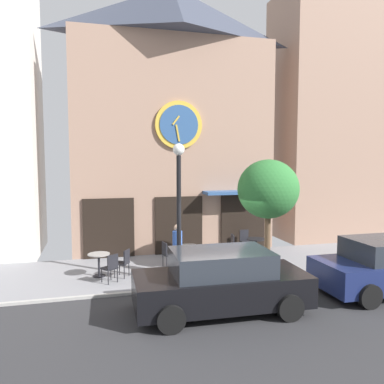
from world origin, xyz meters
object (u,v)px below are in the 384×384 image
Objects in this scene: cafe_table_center at (256,244)px; cafe_chair_right_end at (111,266)px; street_tree at (268,190)px; cafe_chair_near_tree at (235,244)px; street_lamp at (179,213)px; cafe_chair_facing_wall at (167,253)px; cafe_table_leftmost at (189,251)px; cafe_chair_by_entrance at (124,261)px; pedestrian_blue at (177,249)px; cafe_table_rightmost at (99,260)px; cafe_chair_outer at (245,239)px; parked_car_black at (221,282)px.

cafe_chair_right_end is (-5.61, -1.79, 0.01)m from cafe_table_center.
street_tree is 3.14m from cafe_chair_near_tree.
street_lamp is 2.65m from cafe_chair_right_end.
cafe_chair_facing_wall is (-0.07, 1.64, -1.64)m from street_lamp.
cafe_chair_near_tree is (2.73, 2.33, -1.64)m from street_lamp.
cafe_table_leftmost is 0.81× the size of cafe_chair_facing_wall.
cafe_chair_right_end reaches higher than cafe_table_center.
cafe_chair_by_entrance is at bearing 150.47° from street_lamp.
street_tree is 5.24m from cafe_chair_by_entrance.
cafe_table_leftmost is 1.14m from pedestrian_blue.
street_lamp reaches higher than cafe_chair_by_entrance.
cafe_table_leftmost is at bearing 8.80° from cafe_table_rightmost.
cafe_chair_outer reaches higher than cafe_table_rightmost.
cafe_table_rightmost reaches higher than cafe_table_leftmost.
pedestrian_blue is at bearing -123.92° from cafe_table_leftmost.
cafe_chair_near_tree is (-0.33, 2.14, -2.27)m from street_tree.
pedestrian_blue is (2.16, 0.35, 0.33)m from cafe_chair_right_end.
cafe_chair_by_entrance is at bearing 171.19° from street_tree.
cafe_chair_right_end is (-2.04, 0.43, -1.64)m from street_lamp.
cafe_table_center is 5.88m from cafe_chair_right_end.
cafe_chair_facing_wall is 1.00× the size of cafe_chair_right_end.
cafe_chair_facing_wall is at bearing 31.59° from cafe_chair_right_end.
cafe_table_center is (2.84, 0.54, -0.00)m from cafe_table_leftmost.
street_lamp reaches higher than cafe_chair_right_end.
cafe_chair_by_entrance is at bearing -161.87° from cafe_chair_near_tree.
street_lamp reaches higher than parked_car_black.
cafe_chair_facing_wall is (-3.12, 1.45, -2.27)m from street_tree.
cafe_chair_facing_wall is at bearing 92.27° from street_lamp.
cafe_chair_near_tree is 0.54× the size of pedestrian_blue.
pedestrian_blue is at bearing 168.73° from street_tree.
cafe_chair_by_entrance reaches higher than cafe_table_rightmost.
pedestrian_blue is 3.28m from parked_car_black.
cafe_table_rightmost is (-5.45, 1.00, -2.27)m from street_tree.
parked_car_black is at bearing -92.76° from cafe_table_leftmost.
cafe_chair_near_tree and cafe_chair_outer have the same top height.
cafe_chair_right_end is at bearing -170.84° from pedestrian_blue.
cafe_chair_near_tree is (-0.84, 0.12, 0.01)m from cafe_table_center.
pedestrian_blue is at bearing 97.08° from parked_car_black.
parked_car_black is (-3.04, -4.70, 0.24)m from cafe_table_center.
cafe_table_center is 0.82× the size of cafe_chair_facing_wall.
cafe_table_rightmost reaches higher than cafe_table_center.
cafe_chair_by_entrance reaches higher than cafe_table_center.
street_tree is at bearing -2.66° from cafe_chair_right_end.
cafe_table_rightmost is (-2.40, 1.19, -1.64)m from street_lamp.
cafe_table_rightmost is 1.01× the size of cafe_table_center.
cafe_chair_outer and cafe_chair_right_end have the same top height.
cafe_chair_by_entrance is 1.00× the size of cafe_chair_near_tree.
cafe_chair_near_tree is at bearing 18.13° from cafe_chair_by_entrance.
cafe_chair_facing_wall is at bearing -171.05° from cafe_table_center.
pedestrian_blue reaches higher than cafe_table_leftmost.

